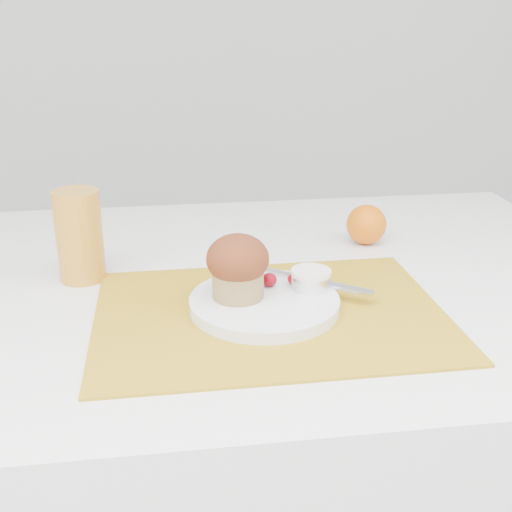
{
  "coord_description": "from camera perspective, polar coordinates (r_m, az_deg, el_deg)",
  "views": [
    {
      "loc": [
        -0.12,
        -0.85,
        1.14
      ],
      "look_at": [
        0.01,
        0.01,
        0.8
      ],
      "focal_mm": 45.0,
      "sensor_mm": 36.0,
      "label": 1
    }
  ],
  "objects": [
    {
      "name": "butter_knife",
      "position": [
        0.92,
        5.06,
        -2.2
      ],
      "size": [
        0.15,
        0.12,
        0.0
      ],
      "primitive_type": "cube",
      "rotation": [
        0.0,
        0.0,
        -0.66
      ],
      "color": "silver",
      "rests_on": "plate"
    },
    {
      "name": "plate",
      "position": [
        0.87,
        0.74,
        -4.22
      ],
      "size": [
        0.26,
        0.26,
        0.02
      ],
      "primitive_type": "cylinder",
      "rotation": [
        0.0,
        0.0,
        0.35
      ],
      "color": "white",
      "rests_on": "placemat"
    },
    {
      "name": "placemat",
      "position": [
        0.86,
        1.27,
        -5.16
      ],
      "size": [
        0.47,
        0.34,
        0.0
      ],
      "primitive_type": "cube",
      "rotation": [
        0.0,
        0.0,
        0.01
      ],
      "color": "#B38918",
      "rests_on": "table"
    },
    {
      "name": "table",
      "position": [
        1.18,
        -0.62,
        -18.82
      ],
      "size": [
        1.2,
        0.8,
        0.75
      ],
      "primitive_type": "cube",
      "color": "white",
      "rests_on": "ground"
    },
    {
      "name": "juice_glass",
      "position": [
        0.99,
        -15.42,
        1.75
      ],
      "size": [
        0.07,
        0.07,
        0.14
      ],
      "primitive_type": "cylinder",
      "rotation": [
        0.0,
        0.0,
        -0.01
      ],
      "color": "orange",
      "rests_on": "table"
    },
    {
      "name": "orange",
      "position": [
        1.13,
        9.78,
        2.77
      ],
      "size": [
        0.07,
        0.07,
        0.07
      ],
      "primitive_type": "sphere",
      "color": "orange",
      "rests_on": "table"
    },
    {
      "name": "raspberry_near",
      "position": [
        0.9,
        1.19,
        -2.12
      ],
      "size": [
        0.02,
        0.02,
        0.02
      ],
      "primitive_type": "ellipsoid",
      "color": "#5A020A",
      "rests_on": "plate"
    },
    {
      "name": "ramekin",
      "position": [
        0.89,
        4.89,
        -2.15
      ],
      "size": [
        0.06,
        0.06,
        0.02
      ],
      "primitive_type": "cylinder",
      "rotation": [
        0.0,
        0.0,
        -0.23
      ],
      "color": "silver",
      "rests_on": "plate"
    },
    {
      "name": "raspberry_far",
      "position": [
        0.91,
        3.41,
        -2.04
      ],
      "size": [
        0.02,
        0.02,
        0.02
      ],
      "primitive_type": "ellipsoid",
      "color": "#63020A",
      "rests_on": "plate"
    },
    {
      "name": "muffin",
      "position": [
        0.85,
        -1.63,
        -0.88
      ],
      "size": [
        0.08,
        0.08,
        0.09
      ],
      "color": "#9D834C",
      "rests_on": "plate"
    },
    {
      "name": "cream",
      "position": [
        0.89,
        4.92,
        -1.45
      ],
      "size": [
        0.06,
        0.06,
        0.01
      ],
      "primitive_type": "cylinder",
      "rotation": [
        0.0,
        0.0,
        -0.12
      ],
      "color": "white",
      "rests_on": "ramekin"
    }
  ]
}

